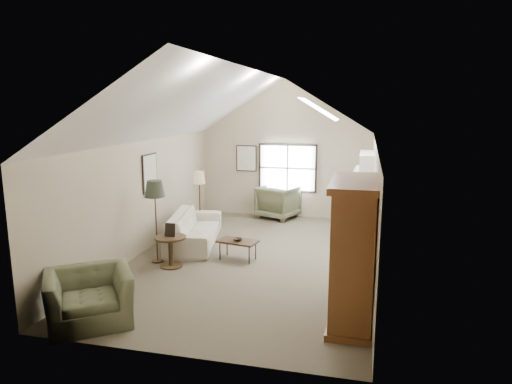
% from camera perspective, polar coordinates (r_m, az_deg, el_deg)
% --- Properties ---
extents(room_shell, '(5.01, 8.01, 4.00)m').
position_cam_1_polar(room_shell, '(9.43, -0.58, 10.39)').
color(room_shell, brown).
rests_on(room_shell, ground).
extents(window, '(1.72, 0.08, 1.42)m').
position_cam_1_polar(window, '(13.42, 3.97, 3.00)').
color(window, black).
rests_on(window, room_shell).
extents(skylight, '(0.80, 1.20, 0.52)m').
position_cam_1_polar(skylight, '(10.10, 7.99, 10.39)').
color(skylight, white).
rests_on(skylight, room_shell).
extents(wall_art, '(1.97, 3.71, 0.88)m').
position_cam_1_polar(wall_art, '(11.95, -7.07, 3.31)').
color(wall_art, black).
rests_on(wall_art, room_shell).
extents(armoire, '(0.60, 1.50, 2.20)m').
position_cam_1_polar(armoire, '(7.10, 12.03, -7.36)').
color(armoire, brown).
rests_on(armoire, ground).
extents(tv_alcove, '(0.32, 1.30, 2.10)m').
position_cam_1_polar(tv_alcove, '(10.96, 13.48, -0.66)').
color(tv_alcove, white).
rests_on(tv_alcove, ground).
extents(media_console, '(0.34, 1.18, 0.60)m').
position_cam_1_polar(media_console, '(11.16, 13.18, -4.94)').
color(media_console, '#382316').
rests_on(media_console, ground).
extents(tv_panel, '(0.05, 0.90, 0.55)m').
position_cam_1_polar(tv_panel, '(11.01, 13.32, -1.83)').
color(tv_panel, black).
rests_on(tv_panel, media_console).
extents(sofa, '(1.48, 2.70, 0.75)m').
position_cam_1_polar(sofa, '(11.03, -7.71, -4.54)').
color(sofa, beige).
rests_on(sofa, ground).
extents(armchair_near, '(1.64, 1.61, 0.80)m').
position_cam_1_polar(armchair_near, '(7.57, -20.14, -12.26)').
color(armchair_near, '#585F42').
rests_on(armchair_near, ground).
extents(armchair_far, '(1.32, 1.34, 0.95)m').
position_cam_1_polar(armchair_far, '(13.38, 2.79, -1.24)').
color(armchair_far, '#616345').
rests_on(armchair_far, ground).
extents(coffee_table, '(0.91, 0.62, 0.43)m').
position_cam_1_polar(coffee_table, '(9.88, -2.29, -7.26)').
color(coffee_table, '#332515').
rests_on(coffee_table, ground).
extents(bowl, '(0.24, 0.24, 0.05)m').
position_cam_1_polar(bowl, '(9.81, -2.31, -5.94)').
color(bowl, '#381F16').
rests_on(bowl, coffee_table).
extents(side_table, '(0.75, 0.75, 0.64)m').
position_cam_1_polar(side_table, '(9.60, -10.60, -7.34)').
color(side_table, '#3E2A19').
rests_on(side_table, ground).
extents(side_chair, '(0.43, 0.43, 0.97)m').
position_cam_1_polar(side_chair, '(11.94, 10.89, -2.88)').
color(side_chair, maroon).
rests_on(side_chair, ground).
extents(tripod_lamp, '(0.61, 0.61, 1.72)m').
position_cam_1_polar(tripod_lamp, '(12.53, 12.66, -0.54)').
color(tripod_lamp, white).
rests_on(tripod_lamp, ground).
extents(dark_lamp, '(0.50, 0.50, 1.79)m').
position_cam_1_polar(dark_lamp, '(9.77, -12.39, -3.57)').
color(dark_lamp, '#24291D').
rests_on(dark_lamp, ground).
extents(tan_lamp, '(0.38, 0.38, 1.60)m').
position_cam_1_polar(tan_lamp, '(12.12, -7.04, -1.03)').
color(tan_lamp, tan).
rests_on(tan_lamp, ground).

